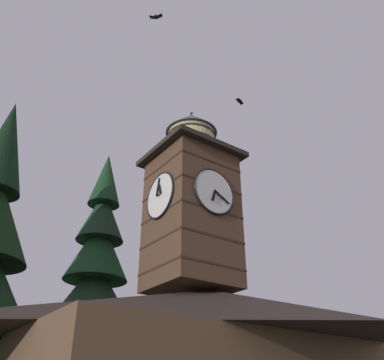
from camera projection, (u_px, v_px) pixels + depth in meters
The scene contains 5 objects.
clock_tower at pixel (191, 201), 19.98m from camera, with size 4.11×4.11×9.66m.
pine_tree_behind at pixel (91, 318), 19.78m from camera, with size 5.39×5.39×15.12m.
moon at pixel (149, 315), 55.68m from camera, with size 2.34×2.34×2.34m.
flying_bird_high at pixel (156, 17), 22.35m from camera, with size 0.63×0.65×0.16m.
flying_bird_low at pixel (240, 101), 24.57m from camera, with size 0.67×0.40×0.16m.
Camera 1 is at (10.63, 11.08, 2.30)m, focal length 39.03 mm.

